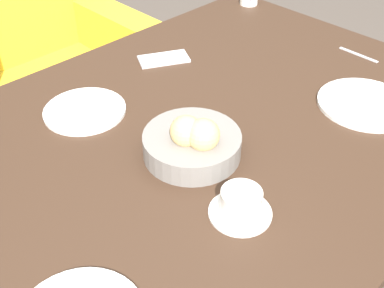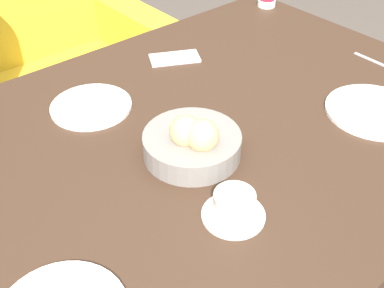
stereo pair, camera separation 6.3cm
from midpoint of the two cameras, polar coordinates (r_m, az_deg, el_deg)
The scene contains 8 objects.
dining_table at distance 1.22m, azimuth 1.40°, elevation -2.06°, with size 1.60×1.07×0.76m.
bread_basket at distance 1.08m, azimuth 1.71°, elevation 0.16°, with size 0.22×0.22×0.11m.
plate_near_right at distance 1.34m, azimuth 22.07°, elevation 3.62°, with size 0.25×0.25×0.01m.
plate_far_center at distance 1.28m, azimuth -10.49°, elevation 4.39°, with size 0.21×0.21×0.01m.
coffee_cup at distance 0.96m, azimuth 6.89°, elevation -7.45°, with size 0.13×0.13×0.06m.
jam_bowl_berry at distance 1.88m, azimuth 9.81°, elevation 16.20°, with size 0.07×0.07×0.03m.
spoon_coffee at distance 1.59m, azimuth 21.76°, elevation 9.12°, with size 0.01×0.13×0.00m.
cell_phone at distance 1.49m, azimuth -0.85°, elevation 10.12°, with size 0.17×0.14×0.01m.
Camera 2 is at (-0.60, -0.71, 1.47)m, focal length 45.00 mm.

